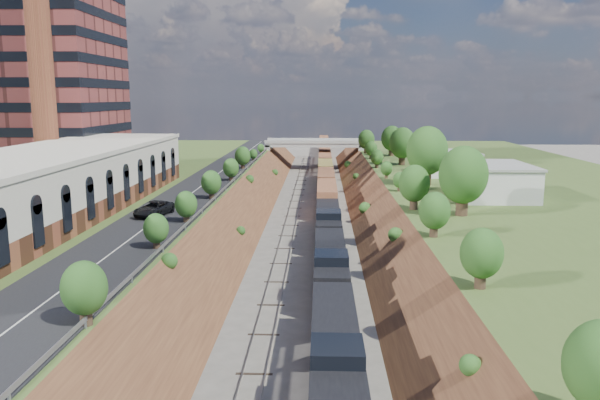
# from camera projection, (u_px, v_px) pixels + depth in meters

# --- Properties ---
(platform_left) EXTENTS (44.00, 180.00, 5.00)m
(platform_left) POSITION_uv_depth(u_px,v_px,m) (84.00, 202.00, 85.54)
(platform_left) COLOR #455D26
(platform_left) RESTS_ON ground
(platform_right) EXTENTS (44.00, 180.00, 5.00)m
(platform_right) POSITION_uv_depth(u_px,v_px,m) (541.00, 205.00, 83.20)
(platform_right) COLOR #455D26
(platform_right) RESTS_ON ground
(embankment_left) EXTENTS (10.00, 180.00, 10.00)m
(embankment_left) POSITION_uv_depth(u_px,v_px,m) (234.00, 220.00, 85.19)
(embankment_left) COLOR brown
(embankment_left) RESTS_ON ground
(embankment_right) EXTENTS (10.00, 180.00, 10.00)m
(embankment_right) POSITION_uv_depth(u_px,v_px,m) (385.00, 221.00, 84.42)
(embankment_right) COLOR brown
(embankment_right) RESTS_ON ground
(rail_left_track) EXTENTS (1.58, 180.00, 0.18)m
(rail_left_track) POSITION_uv_depth(u_px,v_px,m) (291.00, 220.00, 84.88)
(rail_left_track) COLOR gray
(rail_left_track) RESTS_ON ground
(rail_right_track) EXTENTS (1.58, 180.00, 0.18)m
(rail_right_track) POSITION_uv_depth(u_px,v_px,m) (327.00, 220.00, 84.70)
(rail_right_track) COLOR gray
(rail_right_track) RESTS_ON ground
(road) EXTENTS (8.00, 180.00, 0.10)m
(road) POSITION_uv_depth(u_px,v_px,m) (202.00, 186.00, 84.47)
(road) COLOR black
(road) RESTS_ON platform_left
(guardrail) EXTENTS (0.10, 171.00, 0.70)m
(guardrail) POSITION_uv_depth(u_px,v_px,m) (230.00, 183.00, 84.05)
(guardrail) COLOR #99999E
(guardrail) RESTS_ON platform_left
(commercial_building) EXTENTS (14.30, 62.30, 7.00)m
(commercial_building) POSITION_uv_depth(u_px,v_px,m) (45.00, 184.00, 62.66)
(commercial_building) COLOR brown
(commercial_building) RESTS_ON platform_left
(highrise_tower) EXTENTS (22.00, 22.00, 53.90)m
(highrise_tower) POSITION_uv_depth(u_px,v_px,m) (34.00, 0.00, 92.44)
(highrise_tower) COLOR brown
(highrise_tower) RESTS_ON platform_left
(smokestack) EXTENTS (3.20, 3.20, 40.00)m
(smokestack) POSITION_uv_depth(u_px,v_px,m) (39.00, 42.00, 77.79)
(smokestack) COLOR brown
(smokestack) RESTS_ON platform_left
(overpass) EXTENTS (24.50, 8.30, 7.40)m
(overpass) POSITION_uv_depth(u_px,v_px,m) (314.00, 149.00, 144.96)
(overpass) COLOR gray
(overpass) RESTS_ON ground
(white_building_near) EXTENTS (9.00, 12.00, 4.00)m
(white_building_near) POSITION_uv_depth(u_px,v_px,m) (491.00, 182.00, 74.88)
(white_building_near) COLOR silver
(white_building_near) RESTS_ON platform_right
(white_building_far) EXTENTS (8.00, 10.00, 3.60)m
(white_building_far) POSITION_uv_depth(u_px,v_px,m) (450.00, 164.00, 96.58)
(white_building_far) COLOR silver
(white_building_far) RESTS_ON platform_right
(tree_right_large) EXTENTS (5.25, 5.25, 7.61)m
(tree_right_large) POSITION_uv_depth(u_px,v_px,m) (463.00, 176.00, 62.89)
(tree_right_large) COLOR #473323
(tree_right_large) RESTS_ON platform_right
(tree_left_crest) EXTENTS (2.45, 2.45, 3.55)m
(tree_left_crest) POSITION_uv_depth(u_px,v_px,m) (145.00, 239.00, 44.63)
(tree_left_crest) COLOR #473323
(tree_left_crest) RESTS_ON platform_left
(freight_train) EXTENTS (2.96, 182.40, 4.55)m
(freight_train) POSITION_uv_depth(u_px,v_px,m) (325.00, 171.00, 120.50)
(freight_train) COLOR black
(freight_train) RESTS_ON ground
(suv) EXTENTS (3.70, 6.00, 1.55)m
(suv) POSITION_uv_depth(u_px,v_px,m) (154.00, 209.00, 62.86)
(suv) COLOR black
(suv) RESTS_ON road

